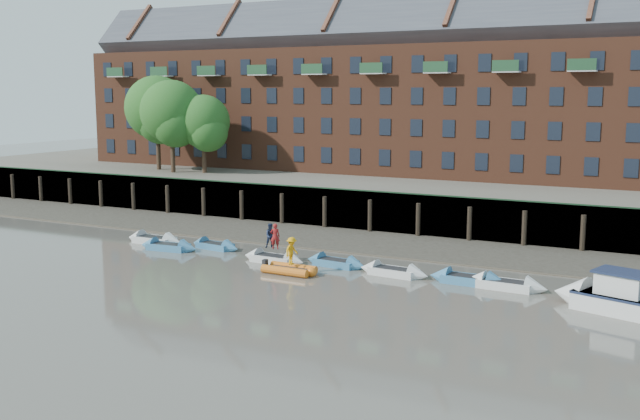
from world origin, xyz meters
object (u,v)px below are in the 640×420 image
Objects in this scene: person_rib_crew at (292,251)px; rowboat_2 at (215,246)px; rowboat_5 at (393,272)px; rowboat_7 at (505,285)px; motor_launch at (608,297)px; rowboat_0 at (154,240)px; rowboat_3 at (273,259)px; person_rower_b at (271,236)px; rowboat_6 at (468,280)px; rowboat_1 at (168,247)px; rib_tender at (291,270)px; person_rower_a at (275,236)px; rowboat_4 at (336,263)px.

rowboat_2 is at bearing 72.05° from person_rib_crew.
rowboat_2 is 14.18m from rowboat_5.
motor_launch is at bearing -15.77° from rowboat_7.
rowboat_0 is 1.14× the size of rowboat_2.
person_rib_crew reaches higher than rowboat_0.
rowboat_2 is 0.92× the size of rowboat_3.
person_rower_b reaches higher than rowboat_5.
rowboat_7 is (15.00, 0.27, 0.01)m from rowboat_3.
rowboat_6 is at bearing -37.37° from person_rower_b.
rowboat_1 reaches higher than rib_tender.
rowboat_7 is at bearing 12.63° from rib_tender.
person_rib_crew is (-5.71, -2.37, 1.17)m from rowboat_5.
rowboat_3 is 8.26m from rowboat_5.
rowboat_6 is 10.61m from rib_tender.
person_rower_a is at bearing -60.22° from person_rower_b.
rowboat_3 is at bearing -173.36° from rowboat_5.
rowboat_4 is at bearing -2.31° from rowboat_0.
rowboat_6 is 10.66m from person_rib_crew.
person_rower_a is (5.98, -1.75, 1.52)m from rowboat_2.
motor_launch is (20.61, -1.57, 0.46)m from rowboat_3.
person_rower_a is at bearing 12.32° from motor_launch.
person_rower_a reaches higher than rowboat_0.
rowboat_6 is (4.59, 0.14, 0.01)m from rowboat_5.
rowboat_2 is 20.90m from rowboat_7.
motor_launch is 4.11× the size of person_rib_crew.
rowboat_5 is at bearing 8.21° from motor_launch.
rowboat_7 is 1.38× the size of rib_tender.
rowboat_6 reaches higher than rowboat_5.
rib_tender is at bearing -78.14° from person_rower_b.
rowboat_3 is 0.97× the size of rowboat_7.
rowboat_3 is at bearing 57.23° from person_rib_crew.
rowboat_1 is at bearing -30.99° from rowboat_0.
motor_launch is (5.61, -1.84, 0.45)m from rowboat_7.
person_rower_a reaches higher than rowboat_2.
rowboat_7 is at bearing -4.23° from rowboat_1.
person_rib_crew is (-18.06, -0.53, 0.71)m from motor_launch.
rowboat_6 is at bearing 2.34° from motor_launch.
rowboat_4 is 4.20m from rowboat_5.
rowboat_4 is 0.93× the size of rowboat_7.
person_rower_b reaches higher than rowboat_2.
rowboat_7 is 5.92m from motor_launch.
person_rower_b is (-4.37, -0.69, 1.48)m from rowboat_4.
rowboat_5 is 2.71× the size of person_rib_crew.
rowboat_3 is 3.35m from rib_tender.
rowboat_1 is 1.34× the size of rib_tender.
rowboat_0 is at bearing -179.95° from rowboat_7.
person_rib_crew is (-1.55, -2.95, 1.18)m from rowboat_4.
rowboat_3 is 1.05× the size of rowboat_4.
rowboat_2 is at bearing 156.40° from rib_tender.
rowboat_6 is (23.77, -0.92, -0.01)m from rowboat_0.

